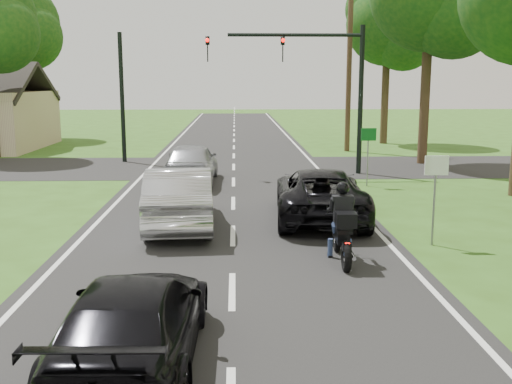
% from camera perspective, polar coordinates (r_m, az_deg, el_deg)
% --- Properties ---
extents(ground, '(140.00, 140.00, 0.00)m').
position_cam_1_polar(ground, '(11.17, -2.29, -9.45)').
color(ground, '#2F5116').
rests_on(ground, ground).
extents(road, '(8.00, 100.00, 0.01)m').
position_cam_1_polar(road, '(20.84, -2.17, 0.03)').
color(road, black).
rests_on(road, ground).
extents(cross_road, '(60.00, 7.00, 0.01)m').
position_cam_1_polar(cross_road, '(26.76, -2.14, 2.38)').
color(cross_road, black).
rests_on(cross_road, ground).
extents(motorcycle_rider, '(0.58, 2.04, 1.75)m').
position_cam_1_polar(motorcycle_rider, '(12.82, 8.23, -3.67)').
color(motorcycle_rider, black).
rests_on(motorcycle_rider, ground).
extents(dark_suv, '(2.71, 5.29, 1.43)m').
position_cam_1_polar(dark_suv, '(16.70, 6.13, -0.16)').
color(dark_suv, black).
rests_on(dark_suv, road).
extents(silver_sedan, '(2.01, 4.88, 1.57)m').
position_cam_1_polar(silver_sedan, '(15.85, -7.36, -0.50)').
color(silver_sedan, '#B8B8BD').
rests_on(silver_sedan, road).
extents(silver_suv, '(1.95, 4.57, 1.54)m').
position_cam_1_polar(silver_suv, '(22.61, -6.17, 2.80)').
color(silver_suv, '#A2A4AA').
rests_on(silver_suv, road).
extents(dark_car_behind, '(1.89, 4.40, 1.26)m').
position_cam_1_polar(dark_car_behind, '(8.37, -11.58, -11.96)').
color(dark_car_behind, black).
rests_on(dark_car_behind, road).
extents(traffic_signal, '(6.38, 0.44, 6.00)m').
position_cam_1_polar(traffic_signal, '(24.71, 5.70, 11.27)').
color(traffic_signal, black).
rests_on(traffic_signal, ground).
extents(signal_pole_far, '(0.20, 0.20, 6.00)m').
position_cam_1_polar(signal_pole_far, '(28.99, -12.63, 8.71)').
color(signal_pole_far, black).
rests_on(signal_pole_far, ground).
extents(utility_pole_far, '(1.60, 0.28, 10.00)m').
position_cam_1_polar(utility_pole_far, '(33.09, 8.89, 12.65)').
color(utility_pole_far, '#513725').
rests_on(utility_pole_far, ground).
extents(sign_white, '(0.55, 0.07, 2.12)m').
position_cam_1_polar(sign_white, '(14.42, 16.75, 1.26)').
color(sign_white, slate).
rests_on(sign_white, ground).
extents(sign_green, '(0.55, 0.07, 2.12)m').
position_cam_1_polar(sign_green, '(22.12, 10.65, 4.64)').
color(sign_green, slate).
rests_on(sign_green, ground).
extents(tree_row_e, '(5.28, 5.12, 9.61)m').
position_cam_1_polar(tree_row_e, '(37.59, 12.94, 14.93)').
color(tree_row_e, '#332316').
rests_on(tree_row_e, ground).
extents(tree_left_far, '(5.76, 5.58, 10.14)m').
position_cam_1_polar(tree_left_far, '(42.67, -21.53, 14.33)').
color(tree_left_far, '#332316').
rests_on(tree_left_far, ground).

